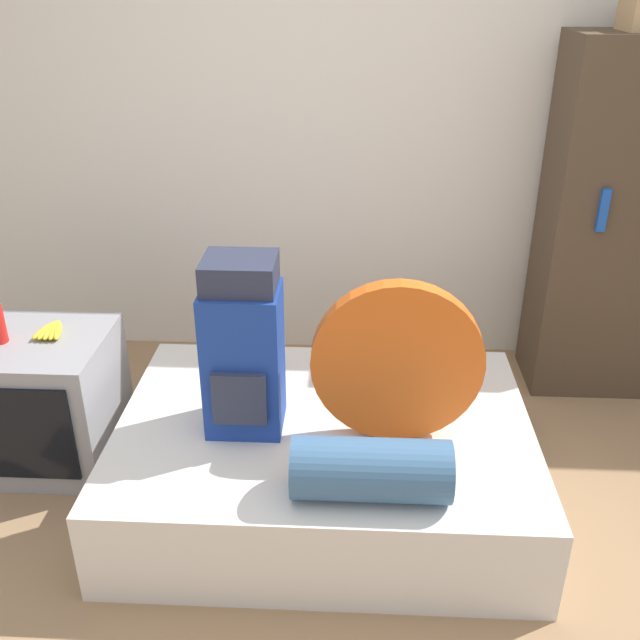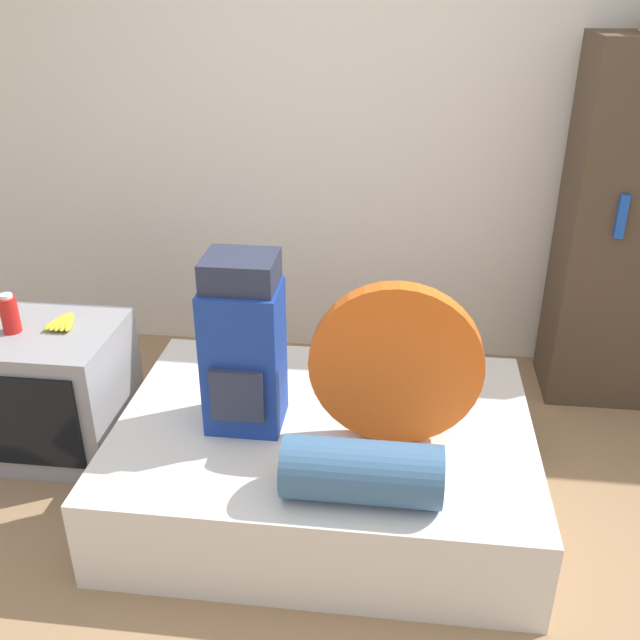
% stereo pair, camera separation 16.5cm
% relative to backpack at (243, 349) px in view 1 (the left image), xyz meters
% --- Properties ---
extents(ground_plane, '(16.00, 16.00, 0.00)m').
position_rel_backpack_xyz_m(ground_plane, '(0.35, -0.49, -0.71)').
color(ground_plane, '#997551').
extents(wall_back, '(8.00, 0.05, 2.60)m').
position_rel_backpack_xyz_m(wall_back, '(0.35, 1.38, 0.59)').
color(wall_back, silver).
rests_on(wall_back, ground_plane).
extents(bed, '(1.64, 1.22, 0.37)m').
position_rel_backpack_xyz_m(bed, '(0.31, 0.03, -0.52)').
color(bed, silver).
rests_on(bed, ground_plane).
extents(backpack, '(0.29, 0.28, 0.70)m').
position_rel_backpack_xyz_m(backpack, '(0.00, 0.00, 0.00)').
color(backpack, navy).
rests_on(backpack, bed).
extents(tent_bag, '(0.64, 0.08, 0.64)m').
position_rel_backpack_xyz_m(tent_bag, '(0.58, -0.04, -0.02)').
color(tent_bag, '#E05B19').
rests_on(tent_bag, bed).
extents(sleeping_roll, '(0.54, 0.22, 0.22)m').
position_rel_backpack_xyz_m(sleeping_roll, '(0.48, -0.40, -0.23)').
color(sleeping_roll, '#3D668E').
rests_on(sleeping_roll, bed).
extents(television, '(0.61, 0.57, 0.59)m').
position_rel_backpack_xyz_m(television, '(-0.94, 0.25, -0.42)').
color(television, '#939399').
rests_on(television, ground_plane).
extents(banana_bunch, '(0.13, 0.18, 0.04)m').
position_rel_backpack_xyz_m(banana_bunch, '(-0.87, 0.31, -0.10)').
color(banana_bunch, yellow).
rests_on(banana_bunch, television).
extents(bookshelf, '(0.82, 0.44, 1.75)m').
position_rel_backpack_xyz_m(bookshelf, '(1.75, 1.07, 0.16)').
color(bookshelf, '#473828').
rests_on(bookshelf, ground_plane).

